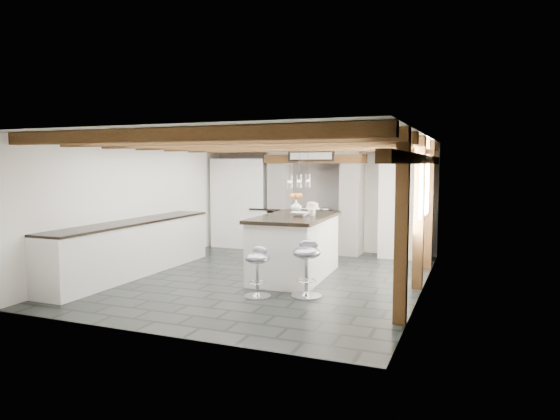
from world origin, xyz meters
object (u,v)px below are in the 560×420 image
at_px(kitchen_island, 295,245).
at_px(bar_stool_far, 258,266).
at_px(bar_stool_near, 306,262).
at_px(range_cooker, 315,230).

bearing_deg(kitchen_island, bar_stool_far, -94.31).
bearing_deg(bar_stool_far, bar_stool_near, 32.96).
bearing_deg(bar_stool_near, range_cooker, 94.21).
distance_m(range_cooker, bar_stool_far, 3.85).
relative_size(range_cooker, kitchen_island, 0.47).
distance_m(bar_stool_near, bar_stool_far, 0.69).
height_order(bar_stool_near, bar_stool_far, bar_stool_near).
xyz_separation_m(range_cooker, bar_stool_near, (1.01, -3.57, 0.04)).
relative_size(kitchen_island, bar_stool_far, 2.95).
xyz_separation_m(range_cooker, kitchen_island, (0.43, -2.42, 0.06)).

